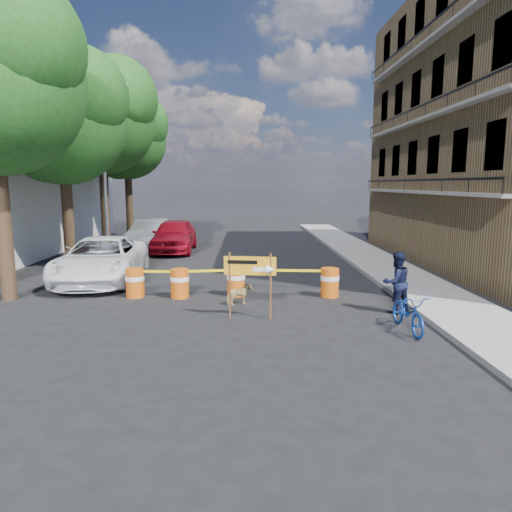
{
  "coord_description": "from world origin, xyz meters",
  "views": [
    {
      "loc": [
        0.38,
        -11.72,
        3.49
      ],
      "look_at": [
        0.73,
        2.11,
        1.3
      ],
      "focal_mm": 32.0,
      "sensor_mm": 36.0,
      "label": 1
    }
  ],
  "objects": [
    {
      "name": "dog",
      "position": [
        0.22,
        1.2,
        0.31
      ],
      "size": [
        0.8,
        0.59,
        0.62
      ],
      "primitive_type": "imported",
      "rotation": [
        0.0,
        0.0,
        1.97
      ],
      "color": "tan",
      "rests_on": "ground"
    },
    {
      "name": "tree_mid_a",
      "position": [
        -6.74,
        7.0,
        6.01
      ],
      "size": [
        5.25,
        5.0,
        8.68
      ],
      "color": "#332316",
      "rests_on": "ground"
    },
    {
      "name": "tree_mid_b",
      "position": [
        -6.73,
        12.0,
        6.71
      ],
      "size": [
        5.67,
        5.4,
        9.62
      ],
      "color": "#332316",
      "rests_on": "ground"
    },
    {
      "name": "barrel_far_left",
      "position": [
        -3.04,
        2.22,
        0.47
      ],
      "size": [
        0.58,
        0.58,
        0.9
      ],
      "color": "#C35A0B",
      "rests_on": "ground"
    },
    {
      "name": "barrel_mid_left",
      "position": [
        -1.64,
        2.12,
        0.47
      ],
      "size": [
        0.58,
        0.58,
        0.9
      ],
      "color": "#C35A0B",
      "rests_on": "ground"
    },
    {
      "name": "tree_far",
      "position": [
        -6.74,
        17.0,
        6.22
      ],
      "size": [
        5.04,
        4.8,
        8.84
      ],
      "color": "#332316",
      "rests_on": "ground"
    },
    {
      "name": "sedan_red",
      "position": [
        -3.28,
        11.9,
        0.86
      ],
      "size": [
        2.1,
        5.06,
        1.71
      ],
      "primitive_type": "imported",
      "rotation": [
        0.0,
        0.0,
        0.02
      ],
      "color": "#A90E20",
      "rests_on": "ground"
    },
    {
      "name": "sedan_silver",
      "position": [
        -4.8,
        13.31,
        0.79
      ],
      "size": [
        1.83,
        4.85,
        1.58
      ],
      "primitive_type": "imported",
      "rotation": [
        0.0,
        0.0,
        -0.03
      ],
      "color": "#9D9FA4",
      "rests_on": "ground"
    },
    {
      "name": "streetlamp",
      "position": [
        -5.93,
        9.5,
        4.38
      ],
      "size": [
        1.25,
        0.18,
        8.0
      ],
      "color": "gray",
      "rests_on": "ground"
    },
    {
      "name": "pedestrian",
      "position": [
        4.5,
        0.3,
        0.84
      ],
      "size": [
        0.98,
        0.86,
        1.69
      ],
      "primitive_type": "imported",
      "rotation": [
        0.0,
        0.0,
        3.45
      ],
      "color": "black",
      "rests_on": "ground"
    },
    {
      "name": "barrel_far_right",
      "position": [
        3.03,
        2.13,
        0.47
      ],
      "size": [
        0.58,
        0.58,
        0.9
      ],
      "color": "#C35A0B",
      "rests_on": "ground"
    },
    {
      "name": "suv_white",
      "position": [
        -4.8,
        4.65,
        0.79
      ],
      "size": [
        2.96,
        5.84,
        1.58
      ],
      "primitive_type": "imported",
      "rotation": [
        0.0,
        0.0,
        0.06
      ],
      "color": "white",
      "rests_on": "ground"
    },
    {
      "name": "barrel_mid_right",
      "position": [
        0.1,
        2.34,
        0.47
      ],
      "size": [
        0.58,
        0.58,
        0.9
      ],
      "color": "#C35A0B",
      "rests_on": "ground"
    },
    {
      "name": "sidewalk_east",
      "position": [
        6.2,
        6.0,
        0.07
      ],
      "size": [
        2.4,
        40.0,
        0.15
      ],
      "primitive_type": "cube",
      "color": "gray",
      "rests_on": "ground"
    },
    {
      "name": "ground",
      "position": [
        0.0,
        0.0,
        0.0
      ],
      "size": [
        120.0,
        120.0,
        0.0
      ],
      "primitive_type": "plane",
      "color": "black",
      "rests_on": "ground"
    },
    {
      "name": "detour_sign",
      "position": [
        0.68,
        -0.2,
        1.27
      ],
      "size": [
        1.35,
        0.33,
        1.75
      ],
      "rotation": [
        0.0,
        0.0,
        -0.13
      ],
      "color": "#592D19",
      "rests_on": "ground"
    },
    {
      "name": "bicycle",
      "position": [
        4.28,
        -1.28,
        0.88
      ],
      "size": [
        0.67,
        0.96,
        1.77
      ],
      "primitive_type": "imported",
      "rotation": [
        0.0,
        0.0,
        0.06
      ],
      "color": "#123996",
      "rests_on": "ground"
    }
  ]
}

